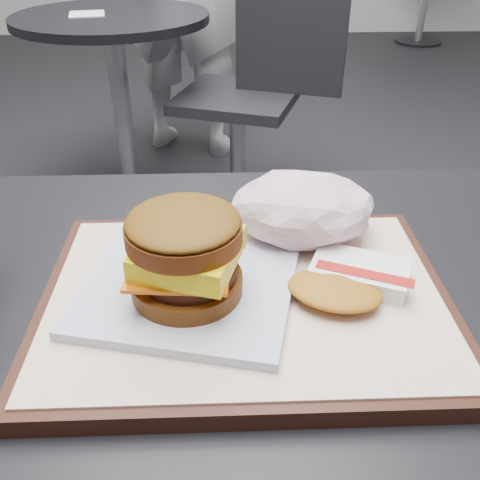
% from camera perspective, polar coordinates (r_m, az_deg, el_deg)
% --- Properties ---
extents(customer_table, '(0.80, 0.60, 0.77)m').
position_cam_1_polar(customer_table, '(0.65, -4.46, -20.16)').
color(customer_table, '#A5A5AA').
rests_on(customer_table, ground).
extents(serving_tray, '(0.38, 0.28, 0.02)m').
position_cam_1_polar(serving_tray, '(0.51, 0.59, -6.39)').
color(serving_tray, black).
rests_on(serving_tray, customer_table).
extents(breakfast_sandwich, '(0.22, 0.21, 0.09)m').
position_cam_1_polar(breakfast_sandwich, '(0.47, -5.74, -2.40)').
color(breakfast_sandwich, white).
rests_on(breakfast_sandwich, serving_tray).
extents(hash_brown, '(0.13, 0.12, 0.02)m').
position_cam_1_polar(hash_brown, '(0.51, 11.51, -4.20)').
color(hash_brown, white).
rests_on(hash_brown, serving_tray).
extents(crumpled_wrapper, '(0.15, 0.12, 0.07)m').
position_cam_1_polar(crumpled_wrapper, '(0.57, 6.77, 3.35)').
color(crumpled_wrapper, silver).
rests_on(crumpled_wrapper, serving_tray).
extents(neighbor_table, '(0.70, 0.70, 0.75)m').
position_cam_1_polar(neighbor_table, '(2.15, -12.93, 17.21)').
color(neighbor_table, black).
rests_on(neighbor_table, ground).
extents(napkin, '(0.14, 0.14, 0.00)m').
position_cam_1_polar(napkin, '(2.11, -16.03, 22.17)').
color(napkin, silver).
rests_on(napkin, neighbor_table).
extents(neighbor_chair, '(0.65, 0.53, 0.88)m').
position_cam_1_polar(neighbor_chair, '(2.07, 1.65, 16.24)').
color(neighbor_chair, '#95969A').
rests_on(neighbor_chair, ground).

